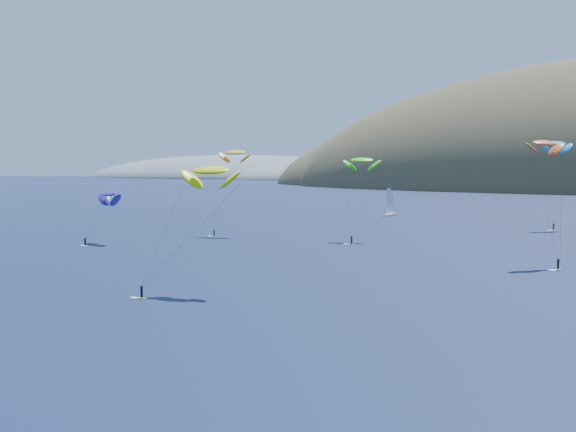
# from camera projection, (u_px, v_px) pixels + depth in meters

# --- Properties ---
(headland) EXTENTS (460.00, 250.00, 60.00)m
(headland) POSITION_uv_depth(u_px,v_px,m) (256.00, 181.00, 920.84)
(headland) COLOR slate
(headland) RESTS_ON ground
(sailboat) EXTENTS (8.12, 7.06, 10.24)m
(sailboat) POSITION_uv_depth(u_px,v_px,m) (390.00, 214.00, 259.62)
(sailboat) COLOR silver
(sailboat) RESTS_ON ground
(kitesurfer_1) EXTENTS (8.56, 8.94, 22.08)m
(kitesurfer_1) POSITION_uv_depth(u_px,v_px,m) (235.00, 153.00, 191.46)
(kitesurfer_1) COLOR yellow
(kitesurfer_1) RESTS_ON ground
(kitesurfer_2) EXTENTS (9.39, 12.26, 18.69)m
(kitesurfer_2) POSITION_uv_depth(u_px,v_px,m) (211.00, 170.00, 107.43)
(kitesurfer_2) COLOR yellow
(kitesurfer_2) RESTS_ON ground
(kitesurfer_3) EXTENTS (8.72, 13.15, 20.18)m
(kitesurfer_3) POSITION_uv_depth(u_px,v_px,m) (362.00, 160.00, 179.03)
(kitesurfer_3) COLOR yellow
(kitesurfer_3) RESTS_ON ground
(kitesurfer_4) EXTENTS (8.90, 9.16, 24.85)m
(kitesurfer_4) POSITION_uv_depth(u_px,v_px,m) (556.00, 143.00, 207.66)
(kitesurfer_4) COLOR yellow
(kitesurfer_4) RESTS_ON ground
(kitesurfer_9) EXTENTS (7.95, 10.45, 22.78)m
(kitesurfer_9) POSITION_uv_depth(u_px,v_px,m) (545.00, 143.00, 135.32)
(kitesurfer_9) COLOR yellow
(kitesurfer_9) RESTS_ON ground
(kitesurfer_10) EXTENTS (9.81, 12.50, 13.22)m
(kitesurfer_10) POSITION_uv_depth(u_px,v_px,m) (110.00, 194.00, 173.17)
(kitesurfer_10) COLOR yellow
(kitesurfer_10) RESTS_ON ground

